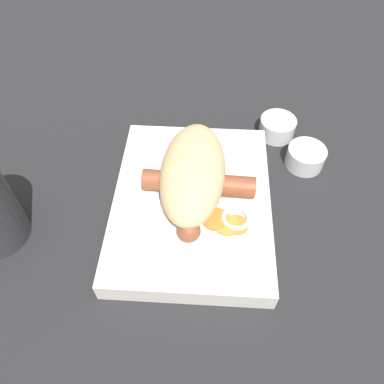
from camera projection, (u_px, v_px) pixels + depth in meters
name	position (u px, v px, depth m)	size (l,w,h in m)	color
ground_plane	(192.00, 210.00, 0.50)	(3.00, 3.00, 0.00)	#232326
food_tray	(192.00, 204.00, 0.49)	(0.26, 0.20, 0.03)	silver
bread_roll	(197.00, 172.00, 0.46)	(0.17, 0.09, 0.06)	#DBBC84
sausage	(199.00, 183.00, 0.47)	(0.17, 0.14, 0.03)	brown
pickled_veggies	(229.00, 220.00, 0.45)	(0.05, 0.06, 0.01)	orange
condiment_cup_near	(305.00, 158.00, 0.54)	(0.05, 0.05, 0.03)	silver
condiment_cup_far	(277.00, 128.00, 0.58)	(0.05, 0.05, 0.03)	silver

